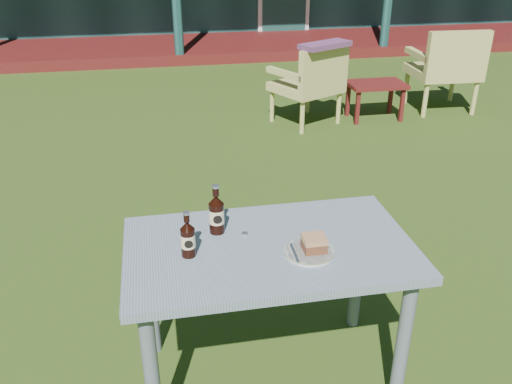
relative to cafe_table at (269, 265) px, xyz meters
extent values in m
plane|color=#334916|center=(0.00, 1.60, -0.62)|extent=(80.00, 80.00, 0.00)
cube|color=#501413|center=(0.00, 7.20, -0.54)|extent=(15.00, 1.80, 0.16)
cube|color=slate|center=(0.00, 0.00, 0.08)|extent=(1.20, 0.70, 0.04)
cylinder|color=slate|center=(-0.52, -0.27, -0.28)|extent=(0.06, 0.06, 0.68)
cylinder|color=slate|center=(0.52, -0.27, -0.28)|extent=(0.06, 0.06, 0.68)
cylinder|color=slate|center=(-0.52, 0.27, -0.28)|extent=(0.06, 0.06, 0.68)
cylinder|color=slate|center=(0.52, 0.27, -0.28)|extent=(0.06, 0.06, 0.68)
cylinder|color=silver|center=(0.14, -0.09, 0.11)|extent=(0.20, 0.20, 0.01)
cylinder|color=olive|center=(0.14, -0.09, 0.11)|extent=(0.20, 0.20, 0.00)
cube|color=#582F1C|center=(0.16, -0.09, 0.14)|extent=(0.09, 0.08, 0.04)
cube|color=#B2794F|center=(0.16, -0.09, 0.17)|extent=(0.09, 0.09, 0.02)
cube|color=silver|center=(0.08, -0.10, 0.12)|extent=(0.02, 0.14, 0.00)
cylinder|color=black|center=(-0.20, 0.15, 0.17)|extent=(0.07, 0.07, 0.14)
cone|color=black|center=(-0.20, 0.15, 0.26)|extent=(0.07, 0.07, 0.04)
cylinder|color=black|center=(-0.20, 0.15, 0.30)|extent=(0.03, 0.03, 0.04)
cylinder|color=silver|center=(-0.20, 0.15, 0.32)|extent=(0.03, 0.03, 0.01)
cylinder|color=beige|center=(-0.20, 0.15, 0.18)|extent=(0.07, 0.07, 0.06)
cylinder|color=black|center=(-0.20, 0.11, 0.18)|extent=(0.04, 0.00, 0.04)
cylinder|color=black|center=(-0.34, -0.02, 0.16)|extent=(0.06, 0.06, 0.12)
cone|color=black|center=(-0.34, -0.02, 0.24)|extent=(0.06, 0.06, 0.03)
cylinder|color=black|center=(-0.34, -0.02, 0.27)|extent=(0.02, 0.02, 0.03)
cylinder|color=silver|center=(-0.34, -0.02, 0.30)|extent=(0.03, 0.03, 0.01)
cylinder|color=beige|center=(-0.34, -0.02, 0.17)|extent=(0.06, 0.06, 0.06)
cylinder|color=black|center=(-0.34, -0.05, 0.17)|extent=(0.03, 0.00, 0.03)
cylinder|color=silver|center=(-0.09, 0.10, 0.11)|extent=(0.03, 0.03, 0.01)
cube|color=tan|center=(1.14, 3.49, -0.23)|extent=(0.81, 0.79, 0.09)
cube|color=tan|center=(1.26, 3.27, 0.01)|extent=(0.58, 0.35, 0.40)
cube|color=tan|center=(1.38, 3.63, -0.06)|extent=(0.30, 0.51, 0.06)
cube|color=tan|center=(0.89, 3.38, -0.06)|extent=(0.30, 0.51, 0.06)
cylinder|color=tan|center=(1.27, 3.82, -0.45)|extent=(0.05, 0.05, 0.34)
cylinder|color=tan|center=(0.80, 3.59, -0.45)|extent=(0.05, 0.05, 0.34)
cylinder|color=tan|center=(1.48, 3.39, -0.45)|extent=(0.05, 0.05, 0.34)
cylinder|color=tan|center=(1.02, 3.16, -0.45)|extent=(0.05, 0.05, 0.34)
cube|color=tan|center=(2.78, 3.67, -0.19)|extent=(0.71, 0.67, 0.10)
cube|color=tan|center=(2.77, 3.39, 0.08)|extent=(0.68, 0.12, 0.45)
cube|color=tan|center=(3.08, 3.67, 0.00)|extent=(0.10, 0.60, 0.06)
cube|color=tan|center=(2.48, 3.70, 0.00)|extent=(0.10, 0.60, 0.06)
cylinder|color=tan|center=(3.08, 3.92, -0.43)|extent=(0.05, 0.05, 0.38)
cylinder|color=tan|center=(2.50, 3.95, -0.43)|extent=(0.05, 0.05, 0.38)
cylinder|color=tan|center=(3.05, 3.39, -0.43)|extent=(0.05, 0.05, 0.38)
cylinder|color=tan|center=(2.48, 3.41, -0.43)|extent=(0.05, 0.05, 0.38)
cube|color=#61355A|center=(1.26, 3.27, 0.24)|extent=(0.58, 0.44, 0.05)
cube|color=#501413|center=(1.92, 3.47, -0.24)|extent=(0.60, 0.40, 0.04)
cube|color=#501413|center=(1.67, 3.32, -0.44)|extent=(0.04, 0.04, 0.36)
cube|color=#501413|center=(2.17, 3.32, -0.44)|extent=(0.04, 0.04, 0.36)
cube|color=#501413|center=(1.67, 3.62, -0.44)|extent=(0.04, 0.04, 0.36)
cube|color=#501413|center=(2.17, 3.62, -0.44)|extent=(0.04, 0.04, 0.36)
camera|label=1|loc=(-0.42, -1.88, 1.30)|focal=38.00mm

